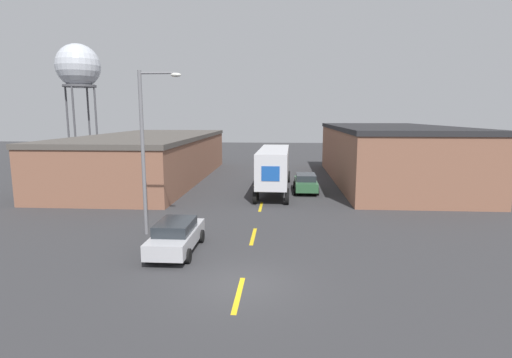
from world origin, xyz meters
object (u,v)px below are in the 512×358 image
Objects in this scene: semi_truck at (274,165)px; street_lamp at (147,143)px; parked_car_right_far at (306,182)px; parked_car_left_near at (176,235)px; water_tower at (78,67)px.

street_lamp reaches higher than semi_truck.
semi_truck is 3.09m from parked_car_right_far.
street_lamp is (-2.22, 2.76, 4.26)m from parked_car_left_near.
semi_truck is at bearing 63.91° from street_lamp.
semi_truck is 38.26m from water_tower.
water_tower is (-24.44, 38.83, 12.48)m from parked_car_left_near.
parked_car_left_near is 5.53m from street_lamp.
water_tower is (-31.49, 23.09, 12.48)m from parked_car_right_far.
parked_car_right_far is at bearing -8.00° from semi_truck.
street_lamp is (-6.57, -13.42, 2.83)m from semi_truck.
water_tower is at bearing 143.75° from parked_car_right_far.
semi_truck is at bearing 170.75° from parked_car_right_far.
street_lamp reaches higher than parked_car_left_near.
semi_truck is at bearing 74.94° from parked_car_left_near.
semi_truck is 15.21m from street_lamp.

